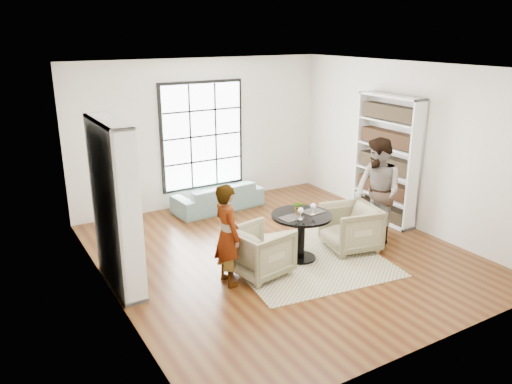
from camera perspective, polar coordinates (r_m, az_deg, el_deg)
ground at (r=8.32m, az=2.84°, el=-6.99°), size 6.00×6.00×0.00m
room_shell at (r=8.31m, az=0.92°, el=2.26°), size 6.00×6.01×6.00m
rug at (r=8.16m, az=5.71°, el=-7.56°), size 2.61×2.61×0.01m
pedestal_table at (r=7.92m, az=5.20°, el=-4.00°), size 0.96×0.96×0.76m
sofa at (r=10.24m, az=-4.35°, el=-0.52°), size 1.90×0.88×0.54m
armchair_left at (r=7.50m, az=0.51°, el=-6.78°), size 0.95×0.93×0.74m
armchair_right at (r=8.47m, az=10.75°, el=-4.02°), size 0.99×0.97×0.76m
person_left at (r=7.10m, az=-3.30°, el=-4.93°), size 0.36×0.55×1.50m
person_right at (r=8.65m, az=13.71°, el=0.01°), size 0.82×0.98×1.83m
placemat_left at (r=7.69m, az=4.07°, el=-2.95°), size 0.37×0.29×0.01m
placemat_right at (r=7.98m, az=6.57°, el=-2.23°), size 0.37×0.29×0.01m
cutlery_left at (r=7.69m, az=4.07°, el=-2.90°), size 0.16×0.23×0.01m
cutlery_right at (r=7.98m, az=6.57°, el=-2.19°), size 0.16×0.23×0.01m
wine_glass_left at (r=7.60m, az=5.13°, el=-2.17°), size 0.09×0.09×0.19m
wine_glass_right at (r=7.81m, az=6.56°, el=-1.64°), size 0.09×0.09×0.19m
flower_centerpiece at (r=7.82m, az=4.97°, el=-1.74°), size 0.26×0.24×0.23m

